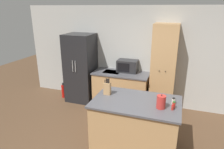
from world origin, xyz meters
TOP-DOWN VIEW (x-y plane):
  - wall_back at (0.00, 2.33)m, footprint 7.20×0.06m
  - refrigerator at (-1.84, 1.95)m, footprint 0.75×0.72m
  - back_counter at (-0.67, 1.98)m, footprint 1.46×0.68m
  - pantry_cabinet at (0.38, 2.03)m, footprint 0.58×0.56m
  - kitchen_island at (0.08, 0.42)m, footprint 1.56×1.01m
  - microwave at (-0.54, 2.11)m, footprint 0.53×0.34m
  - knife_block at (-0.52, 0.52)m, footprint 0.13×0.09m
  - spice_bottle_tall_dark at (0.71, 0.29)m, footprint 0.04×0.04m
  - spice_bottle_short_red at (0.72, 0.36)m, footprint 0.05×0.05m
  - spice_bottle_amber_oil at (0.71, 0.52)m, footprint 0.06×0.06m
  - kettle at (0.52, 0.30)m, footprint 0.15×0.15m
  - fire_extinguisher at (-2.41, 1.87)m, footprint 0.11×0.11m

SIDE VIEW (x-z plane):
  - fire_extinguisher at x=-2.41m, z-range -0.03..0.42m
  - back_counter at x=-0.67m, z-range 0.00..0.92m
  - kitchen_island at x=0.08m, z-range 0.00..0.95m
  - refrigerator at x=-1.84m, z-range 0.00..1.88m
  - spice_bottle_tall_dark at x=0.71m, z-range 0.94..1.04m
  - spice_bottle_amber_oil at x=0.71m, z-range 0.94..1.06m
  - spice_bottle_short_red at x=0.72m, z-range 0.94..1.07m
  - kettle at x=0.52m, z-range 0.94..1.18m
  - knife_block at x=-0.52m, z-range 0.90..1.24m
  - microwave at x=-0.54m, z-range 0.92..1.24m
  - pantry_cabinet at x=0.38m, z-range 0.00..2.20m
  - wall_back at x=0.00m, z-range 0.00..2.60m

